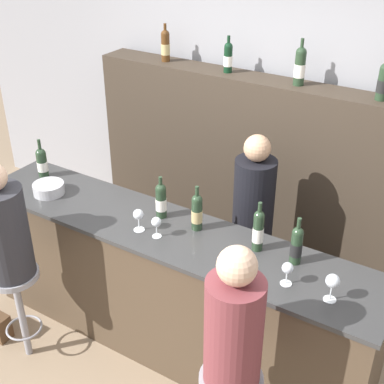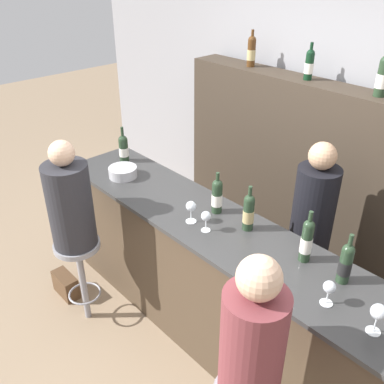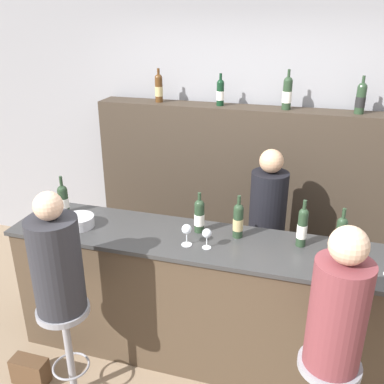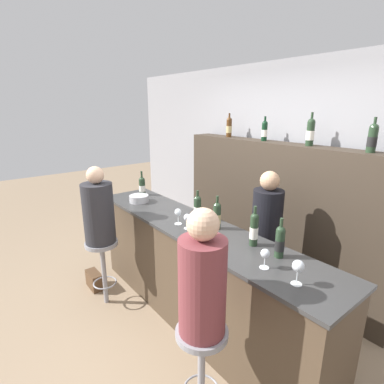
% 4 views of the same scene
% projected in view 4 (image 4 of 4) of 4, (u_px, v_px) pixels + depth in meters
% --- Properties ---
extents(ground_plane, '(16.00, 16.00, 0.00)m').
position_uv_depth(ground_plane, '(173.00, 329.00, 2.91)').
color(ground_plane, '#8C755B').
extents(wall_back, '(6.40, 0.05, 2.60)m').
position_uv_depth(wall_back, '(289.00, 175.00, 3.57)').
color(wall_back, gray).
rests_on(wall_back, ground_plane).
extents(bar_counter, '(2.91, 0.59, 1.01)m').
position_uv_depth(bar_counter, '(195.00, 274.00, 2.93)').
color(bar_counter, '#473828').
rests_on(bar_counter, ground_plane).
extents(back_bar_cabinet, '(2.72, 0.28, 1.70)m').
position_uv_depth(back_bar_cabinet, '(274.00, 215.00, 3.56)').
color(back_bar_cabinet, '#382D23').
rests_on(back_bar_cabinet, ground_plane).
extents(wine_bottle_counter_0, '(0.08, 0.08, 0.30)m').
position_uv_depth(wine_bottle_counter_0, '(142.00, 186.00, 3.74)').
color(wine_bottle_counter_0, '#233823').
rests_on(wine_bottle_counter_0, bar_counter).
extents(wine_bottle_counter_1, '(0.07, 0.07, 0.30)m').
position_uv_depth(wine_bottle_counter_1, '(197.00, 208.00, 2.91)').
color(wine_bottle_counter_1, '#233823').
rests_on(wine_bottle_counter_1, bar_counter).
extents(wine_bottle_counter_2, '(0.07, 0.07, 0.31)m').
position_uv_depth(wine_bottle_counter_2, '(217.00, 215.00, 2.70)').
color(wine_bottle_counter_2, '#233823').
rests_on(wine_bottle_counter_2, bar_counter).
extents(wine_bottle_counter_3, '(0.07, 0.07, 0.33)m').
position_uv_depth(wine_bottle_counter_3, '(254.00, 229.00, 2.37)').
color(wine_bottle_counter_3, '#233823').
rests_on(wine_bottle_counter_3, bar_counter).
extents(wine_bottle_counter_4, '(0.07, 0.07, 0.31)m').
position_uv_depth(wine_bottle_counter_4, '(280.00, 241.00, 2.19)').
color(wine_bottle_counter_4, '#233823').
rests_on(wine_bottle_counter_4, bar_counter).
extents(wine_bottle_backbar_0, '(0.07, 0.07, 0.30)m').
position_uv_depth(wine_bottle_backbar_0, '(229.00, 127.00, 3.89)').
color(wine_bottle_backbar_0, '#4C2D14').
rests_on(wine_bottle_backbar_0, back_bar_cabinet).
extents(wine_bottle_backbar_1, '(0.07, 0.07, 0.28)m').
position_uv_depth(wine_bottle_backbar_1, '(264.00, 131.00, 3.46)').
color(wine_bottle_backbar_1, black).
rests_on(wine_bottle_backbar_1, back_bar_cabinet).
extents(wine_bottle_backbar_2, '(0.08, 0.08, 0.33)m').
position_uv_depth(wine_bottle_backbar_2, '(310.00, 132.00, 3.02)').
color(wine_bottle_backbar_2, '#233823').
rests_on(wine_bottle_backbar_2, back_bar_cabinet).
extents(wine_bottle_backbar_3, '(0.08, 0.08, 0.30)m').
position_uv_depth(wine_bottle_backbar_3, '(372.00, 138.00, 2.58)').
color(wine_bottle_backbar_3, '#233823').
rests_on(wine_bottle_backbar_3, back_bar_cabinet).
extents(wine_glass_0, '(0.07, 0.07, 0.15)m').
position_uv_depth(wine_glass_0, '(178.00, 213.00, 2.81)').
color(wine_glass_0, silver).
rests_on(wine_glass_0, bar_counter).
extents(wine_glass_1, '(0.06, 0.06, 0.14)m').
position_uv_depth(wine_glass_1, '(187.00, 218.00, 2.71)').
color(wine_glass_1, silver).
rests_on(wine_glass_1, bar_counter).
extents(wine_glass_2, '(0.07, 0.07, 0.14)m').
position_uv_depth(wine_glass_2, '(265.00, 255.00, 2.04)').
color(wine_glass_2, silver).
rests_on(wine_glass_2, bar_counter).
extents(wine_glass_3, '(0.08, 0.08, 0.17)m').
position_uv_depth(wine_glass_3, '(298.00, 267.00, 1.85)').
color(wine_glass_3, silver).
rests_on(wine_glass_3, bar_counter).
extents(metal_bowl, '(0.22, 0.22, 0.08)m').
position_uv_depth(metal_bowl, '(139.00, 199.00, 3.48)').
color(metal_bowl, '#B7B7BC').
rests_on(metal_bowl, bar_counter).
extents(bar_stool_left, '(0.34, 0.34, 0.73)m').
position_uv_depth(bar_stool_left, '(103.00, 256.00, 3.17)').
color(bar_stool_left, gray).
rests_on(bar_stool_left, ground_plane).
extents(guest_seated_left, '(0.31, 0.31, 0.80)m').
position_uv_depth(guest_seated_left, '(98.00, 210.00, 3.02)').
color(guest_seated_left, '#28282D').
rests_on(guest_seated_left, bar_stool_left).
extents(bar_stool_right, '(0.34, 0.34, 0.73)m').
position_uv_depth(bar_stool_right, '(202.00, 352.00, 1.94)').
color(bar_stool_right, gray).
rests_on(bar_stool_right, ground_plane).
extents(guest_seated_right, '(0.29, 0.29, 0.81)m').
position_uv_depth(guest_seated_right, '(202.00, 280.00, 1.79)').
color(guest_seated_right, brown).
rests_on(guest_seated_right, bar_stool_right).
extents(bartender, '(0.30, 0.30, 1.50)m').
position_uv_depth(bartender, '(265.00, 249.00, 3.03)').
color(bartender, black).
rests_on(bartender, ground_plane).
extents(handbag, '(0.26, 0.12, 0.20)m').
position_uv_depth(handbag, '(94.00, 280.00, 3.56)').
color(handbag, '#513823').
rests_on(handbag, ground_plane).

